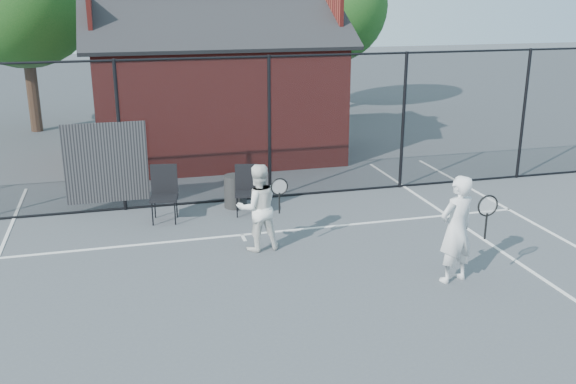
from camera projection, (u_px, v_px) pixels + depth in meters
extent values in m
plane|color=#464A50|center=(284.00, 312.00, 8.83)|extent=(80.00, 80.00, 0.00)
cube|color=silver|center=(242.00, 235.00, 11.59)|extent=(11.00, 0.06, 0.01)
cube|color=silver|center=(244.00, 238.00, 11.46)|extent=(0.06, 0.30, 0.01)
cylinder|color=black|center=(120.00, 137.00, 12.50)|extent=(0.07, 0.07, 3.00)
cylinder|color=black|center=(269.00, 129.00, 13.23)|extent=(0.07, 0.07, 3.00)
cylinder|color=black|center=(403.00, 121.00, 13.97)|extent=(0.07, 0.07, 3.00)
cylinder|color=black|center=(523.00, 115.00, 14.71)|extent=(0.07, 0.07, 3.00)
cylinder|color=black|center=(219.00, 58.00, 12.55)|extent=(22.00, 0.04, 0.04)
cylinder|color=black|center=(224.00, 200.00, 13.43)|extent=(22.00, 0.04, 0.04)
cube|color=black|center=(221.00, 131.00, 12.99)|extent=(22.00, 3.00, 0.01)
cube|color=black|center=(106.00, 163.00, 12.55)|extent=(1.60, 0.04, 1.60)
cube|color=maroon|center=(216.00, 99.00, 16.80)|extent=(6.00, 4.00, 3.00)
cube|color=black|center=(219.00, 21.00, 15.26)|extent=(6.50, 2.36, 1.32)
cube|color=black|center=(207.00, 18.00, 17.11)|extent=(6.50, 2.36, 1.32)
cube|color=maroon|center=(91.00, 21.00, 15.46)|extent=(0.10, 2.80, 1.06)
cube|color=maroon|center=(324.00, 18.00, 16.91)|extent=(0.10, 2.80, 1.06)
cylinder|color=black|center=(33.00, 91.00, 19.78)|extent=(0.36, 0.36, 2.52)
cylinder|color=black|center=(330.00, 80.00, 23.21)|extent=(0.36, 0.36, 2.23)
sphere|color=#154B17|center=(331.00, 5.00, 22.43)|extent=(3.97, 3.97, 3.97)
imported|color=silver|center=(456.00, 229.00, 9.54)|extent=(0.69, 0.54, 1.67)
torus|color=black|center=(488.00, 206.00, 9.17)|extent=(0.33, 0.03, 0.33)
cylinder|color=black|center=(486.00, 226.00, 9.26)|extent=(0.03, 0.03, 0.40)
imported|color=white|center=(258.00, 207.00, 10.76)|extent=(0.77, 0.63, 1.50)
torus|color=black|center=(279.00, 187.00, 10.43)|extent=(0.29, 0.02, 0.29)
cylinder|color=black|center=(279.00, 203.00, 10.51)|extent=(0.03, 0.03, 0.36)
cube|color=black|center=(164.00, 195.00, 12.14)|extent=(0.59, 0.60, 1.05)
cube|color=black|center=(247.00, 191.00, 12.55)|extent=(0.54, 0.56, 0.95)
cylinder|color=#272727|center=(235.00, 191.00, 13.02)|extent=(0.50, 0.50, 0.67)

